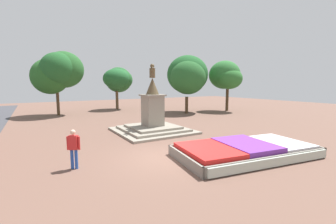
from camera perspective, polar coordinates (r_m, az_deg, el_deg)
ground_plane at (r=11.31m, az=-0.72°, el=-11.57°), size 84.52×84.52×0.00m
flower_planter at (r=12.08m, az=18.96°, el=-9.21°), size 7.50×4.58×0.69m
statue_monument at (r=17.14m, az=-3.90°, el=-1.93°), size 5.35×5.35×5.11m
pedestrian_near_planter at (r=10.46m, az=-22.87°, el=-8.02°), size 0.50×0.39×1.71m
park_tree_far_left at (r=28.74m, az=5.00°, el=9.19°), size 5.49×5.90×7.26m
park_tree_behind_statue at (r=28.95m, az=-26.25°, el=9.14°), size 5.70×5.22×7.37m
park_tree_far_right at (r=33.19m, az=-12.43°, el=8.06°), size 4.37×4.40×6.04m
park_tree_street_side at (r=31.21m, az=14.50°, el=8.80°), size 3.96×4.73×6.73m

